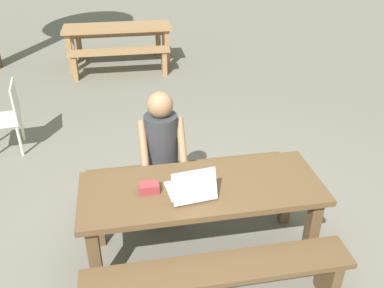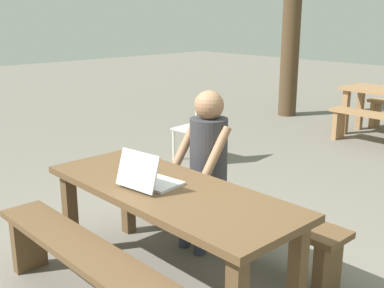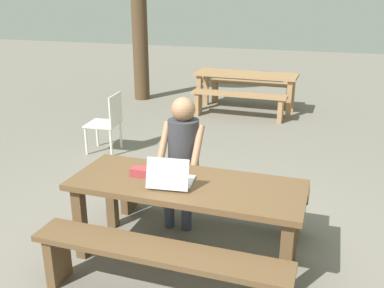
{
  "view_description": "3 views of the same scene",
  "coord_description": "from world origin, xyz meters",
  "px_view_note": "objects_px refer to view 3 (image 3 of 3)",
  "views": [
    {
      "loc": [
        -0.56,
        -2.64,
        2.68
      ],
      "look_at": [
        -0.03,
        0.25,
        0.97
      ],
      "focal_mm": 38.86,
      "sensor_mm": 36.0,
      "label": 1
    },
    {
      "loc": [
        2.33,
        -1.96,
        1.86
      ],
      "look_at": [
        -0.03,
        0.25,
        0.97
      ],
      "focal_mm": 44.87,
      "sensor_mm": 36.0,
      "label": 2
    },
    {
      "loc": [
        1.07,
        -3.05,
        2.2
      ],
      "look_at": [
        -0.03,
        0.25,
        0.97
      ],
      "focal_mm": 40.02,
      "sensor_mm": 36.0,
      "label": 3
    }
  ],
  "objects_px": {
    "small_pouch": "(140,172)",
    "plastic_chair": "(108,121)",
    "laptop": "(171,178)",
    "picnic_table_mid": "(246,79)",
    "picnic_table_front": "(186,194)",
    "person_seated": "(182,151)"
  },
  "relations": [
    {
      "from": "laptop",
      "to": "small_pouch",
      "type": "height_order",
      "value": "laptop"
    },
    {
      "from": "laptop",
      "to": "person_seated",
      "type": "distance_m",
      "value": 0.7
    },
    {
      "from": "picnic_table_front",
      "to": "person_seated",
      "type": "bearing_deg",
      "value": 112.57
    },
    {
      "from": "small_pouch",
      "to": "picnic_table_mid",
      "type": "xyz_separation_m",
      "value": [
        -0.12,
        5.07,
        -0.13
      ]
    },
    {
      "from": "plastic_chair",
      "to": "laptop",
      "type": "bearing_deg",
      "value": 32.98
    },
    {
      "from": "small_pouch",
      "to": "laptop",
      "type": "bearing_deg",
      "value": -16.56
    },
    {
      "from": "small_pouch",
      "to": "picnic_table_mid",
      "type": "bearing_deg",
      "value": 91.38
    },
    {
      "from": "person_seated",
      "to": "plastic_chair",
      "type": "distance_m",
      "value": 2.35
    },
    {
      "from": "person_seated",
      "to": "plastic_chair",
      "type": "xyz_separation_m",
      "value": [
        -1.71,
        1.59,
        -0.31
      ]
    },
    {
      "from": "plastic_chair",
      "to": "picnic_table_mid",
      "type": "relative_size",
      "value": 0.44
    },
    {
      "from": "small_pouch",
      "to": "plastic_chair",
      "type": "height_order",
      "value": "plastic_chair"
    },
    {
      "from": "picnic_table_front",
      "to": "person_seated",
      "type": "xyz_separation_m",
      "value": [
        -0.25,
        0.59,
        0.15
      ]
    },
    {
      "from": "small_pouch",
      "to": "picnic_table_mid",
      "type": "distance_m",
      "value": 5.07
    },
    {
      "from": "small_pouch",
      "to": "person_seated",
      "type": "relative_size",
      "value": 0.12
    },
    {
      "from": "laptop",
      "to": "small_pouch",
      "type": "relative_size",
      "value": 2.47
    },
    {
      "from": "small_pouch",
      "to": "plastic_chair",
      "type": "relative_size",
      "value": 0.18
    },
    {
      "from": "laptop",
      "to": "plastic_chair",
      "type": "distance_m",
      "value": 2.94
    },
    {
      "from": "person_seated",
      "to": "picnic_table_mid",
      "type": "relative_size",
      "value": 0.65
    },
    {
      "from": "picnic_table_mid",
      "to": "small_pouch",
      "type": "bearing_deg",
      "value": -87.72
    },
    {
      "from": "laptop",
      "to": "picnic_table_mid",
      "type": "distance_m",
      "value": 5.18
    },
    {
      "from": "person_seated",
      "to": "picnic_table_mid",
      "type": "distance_m",
      "value": 4.49
    },
    {
      "from": "picnic_table_front",
      "to": "small_pouch",
      "type": "height_order",
      "value": "small_pouch"
    }
  ]
}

